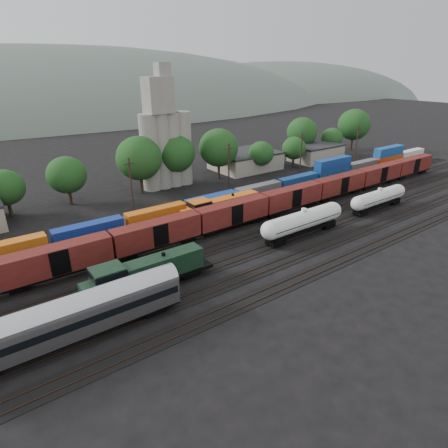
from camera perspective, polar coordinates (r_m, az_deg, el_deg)
ground at (r=66.58m, az=3.70°, el=-2.16°), size 600.00×600.00×0.00m
tracks at (r=66.56m, az=3.70°, el=-2.12°), size 180.00×33.20×0.20m
green_locomotive at (r=51.15m, az=-12.32°, el=-7.47°), size 18.51×3.27×4.90m
tank_car_a at (r=67.50m, az=11.97°, el=0.44°), size 18.97×3.40×4.97m
tank_car_b at (r=85.14m, az=22.51°, el=3.71°), size 17.05×3.05×4.47m
passenger_coach at (r=44.25m, az=-22.43°, el=-13.08°), size 25.06×3.09×5.69m
orange_locomotive at (r=73.36m, az=-0.66°, el=2.60°), size 18.88×3.15×4.72m
boxcar_string at (r=69.11m, az=1.33°, el=1.67°), size 138.20×2.90×4.20m
container_wall at (r=79.04m, az=-0.92°, el=3.78°), size 165.60×2.60×5.80m
grain_silo at (r=93.86m, az=-8.89°, el=12.30°), size 13.40×5.00×29.00m
industrial_sheds at (r=96.70m, az=-6.60°, el=7.44°), size 119.38×17.26×5.10m
tree_band at (r=93.60m, az=-9.04°, el=10.05°), size 168.70×17.76×14.33m
utility_poles at (r=81.46m, az=-6.12°, el=7.17°), size 122.20×0.36×12.00m
distant_hills at (r=316.32m, az=-24.62°, el=12.11°), size 860.00×286.00×130.00m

